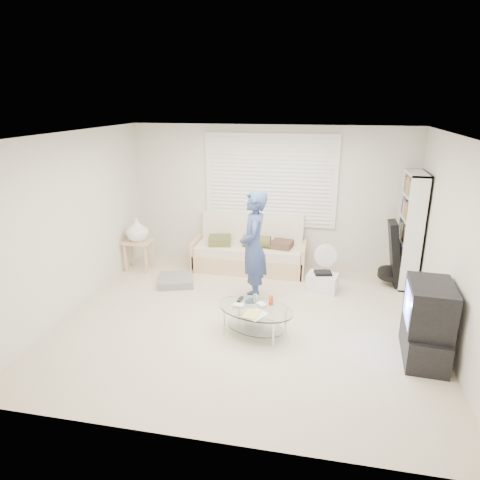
% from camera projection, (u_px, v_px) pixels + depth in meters
% --- Properties ---
extents(ground, '(5.00, 5.00, 0.00)m').
position_uv_depth(ground, '(247.00, 320.00, 5.93)').
color(ground, '#C2B397').
rests_on(ground, ground).
extents(room_shell, '(5.02, 4.52, 2.51)m').
position_uv_depth(room_shell, '(254.00, 197.00, 5.86)').
color(room_shell, beige).
rests_on(room_shell, ground).
extents(window_blinds, '(2.32, 0.08, 1.62)m').
position_uv_depth(window_blinds, '(270.00, 181.00, 7.49)').
color(window_blinds, silver).
rests_on(window_blinds, ground).
extents(futon_sofa, '(1.97, 0.80, 0.96)m').
position_uv_depth(futon_sofa, '(250.00, 252.00, 7.63)').
color(futon_sofa, tan).
rests_on(futon_sofa, ground).
extents(grey_floor_pillow, '(0.69, 0.69, 0.12)m').
position_uv_depth(grey_floor_pillow, '(176.00, 280.00, 7.06)').
color(grey_floor_pillow, slate).
rests_on(grey_floor_pillow, ground).
extents(side_table, '(0.48, 0.39, 0.95)m').
position_uv_depth(side_table, '(137.00, 232.00, 7.46)').
color(side_table, tan).
rests_on(side_table, ground).
extents(bookshelf, '(0.29, 0.78, 1.85)m').
position_uv_depth(bookshelf, '(410.00, 230.00, 6.83)').
color(bookshelf, white).
rests_on(bookshelf, ground).
extents(guitar_case, '(0.38, 0.39, 1.06)m').
position_uv_depth(guitar_case, '(393.00, 258.00, 6.88)').
color(guitar_case, black).
rests_on(guitar_case, ground).
extents(floor_fan, '(0.40, 0.26, 0.64)m').
position_uv_depth(floor_fan, '(326.00, 259.00, 7.12)').
color(floor_fan, white).
rests_on(floor_fan, ground).
extents(storage_bin, '(0.52, 0.42, 0.32)m').
position_uv_depth(storage_bin, '(322.00, 282.00, 6.79)').
color(storage_bin, white).
rests_on(storage_bin, ground).
extents(tv_unit, '(0.52, 0.89, 0.94)m').
position_uv_depth(tv_unit, '(427.00, 323.00, 4.93)').
color(tv_unit, black).
rests_on(tv_unit, ground).
extents(coffee_table, '(1.15, 0.91, 0.50)m').
position_uv_depth(coffee_table, '(255.00, 313.00, 5.48)').
color(coffee_table, silver).
rests_on(coffee_table, ground).
extents(standing_person, '(0.49, 0.67, 1.68)m').
position_uv_depth(standing_person, '(253.00, 247.00, 6.27)').
color(standing_person, navy).
rests_on(standing_person, ground).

